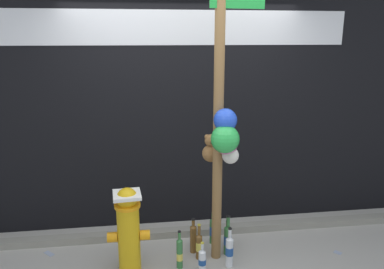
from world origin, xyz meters
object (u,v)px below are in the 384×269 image
bottle_2 (199,245)px  bottle_1 (202,260)px  bottle_4 (193,238)px  bottle_5 (213,230)px  bottle_3 (227,238)px  bottle_7 (228,239)px  fire_hydrant (128,228)px  bottle_0 (229,251)px  memorial_post (222,110)px  bottle_6 (180,253)px

bottle_2 → bottle_1: bearing=-90.5°
bottle_4 → bottle_5: bottle_4 is taller
bottle_2 → bottle_3: size_ratio=1.20×
bottle_4 → bottle_2: bearing=-71.7°
bottle_3 → bottle_5: bottle_5 is taller
bottle_1 → bottle_5: size_ratio=0.84×
bottle_4 → bottle_7: bottle_7 is taller
fire_hydrant → bottle_2: (0.68, 0.11, -0.30)m
bottle_5 → fire_hydrant: bearing=-156.5°
bottle_3 → bottle_5: 0.18m
bottle_0 → bottle_7: bearing=81.5°
fire_hydrant → bottle_3: 1.08m
memorial_post → bottle_1: (-0.20, -0.17, -1.40)m
bottle_2 → bottle_4: size_ratio=1.00×
fire_hydrant → memorial_post: bearing=4.6°
fire_hydrant → bottle_0: fire_hydrant is taller
bottle_2 → bottle_6: bottle_6 is taller
bottle_0 → bottle_5: bottle_0 is taller
bottle_1 → bottle_4: bottle_4 is taller
bottle_2 → bottle_3: (0.32, 0.15, -0.03)m
bottle_5 → bottle_7: bearing=-64.0°
fire_hydrant → bottle_5: (0.87, 0.38, -0.29)m
bottle_5 → bottle_7: 0.25m
bottle_1 → memorial_post: bearing=41.0°
fire_hydrant → bottle_5: size_ratio=2.33×
bottle_6 → bottle_2: bearing=31.4°
bottle_2 → bottle_5: bearing=55.0°
bottle_1 → bottle_4: (-0.04, 0.33, 0.05)m
bottle_0 → bottle_1: bearing=-171.2°
fire_hydrant → bottle_4: bearing=19.9°
bottle_2 → bottle_4: (-0.04, 0.12, 0.02)m
memorial_post → bottle_4: bearing=146.0°
fire_hydrant → bottle_4: (0.64, 0.23, -0.28)m
memorial_post → bottle_5: 1.40m
bottle_2 → bottle_3: 0.35m
bottle_4 → bottle_3: bearing=4.3°
bottle_3 → bottle_7: bottle_7 is taller
bottle_0 → bottle_2: (-0.27, 0.17, -0.02)m
fire_hydrant → bottle_1: (0.68, -0.10, -0.32)m
bottle_1 → bottle_4: size_ratio=0.80×
bottle_6 → bottle_7: 0.54m
bottle_1 → bottle_2: bottle_2 is taller
fire_hydrant → bottle_7: fire_hydrant is taller
memorial_post → bottle_6: 1.42m
bottle_3 → bottle_6: bottle_6 is taller
fire_hydrant → bottle_1: 0.76m
bottle_7 → bottle_6: bearing=-161.5°
fire_hydrant → bottle_7: size_ratio=1.97×
bottle_0 → bottle_6: bearing=175.2°
bottle_4 → memorial_post: bearing=-34.0°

